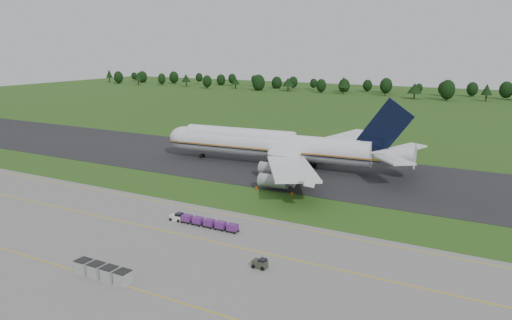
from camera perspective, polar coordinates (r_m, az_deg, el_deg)
The scene contains 10 objects.
ground at distance 102.50m, azimuth -1.98°, elevation -4.37°, with size 600.00×600.00×0.00m, color #274C16.
apron at distance 77.18m, azimuth -15.26°, elevation -10.84°, with size 300.00×52.00×0.06m, color slate.
taxiway at distance 126.43m, azimuth 4.53°, elevation -1.01°, with size 300.00×40.00×0.08m, color black.
apron_markings at distance 81.88m, azimuth -11.82°, elevation -9.20°, with size 300.00×30.20×0.01m.
tree_line at distance 307.08m, azimuth 21.14°, elevation 7.59°, with size 520.32×22.77×11.28m.
aircraft at distance 128.41m, azimuth 2.19°, elevation 1.70°, with size 67.38×65.47×18.91m.
baggage_train at distance 87.33m, azimuth -6.18°, elevation -7.02°, with size 13.83×1.47×1.41m.
utility_cart at distance 71.52m, azimuth 0.45°, elevation -11.82°, with size 2.05×1.43×1.12m.
uld_row at distance 71.49m, azimuth -17.11°, elevation -12.10°, with size 9.08×1.88×1.86m.
edge_markers at distance 106.35m, azimuth 2.07°, elevation -3.56°, with size 9.03×0.30×0.60m.
Camera 1 is at (50.28, -83.87, 30.71)m, focal length 35.00 mm.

